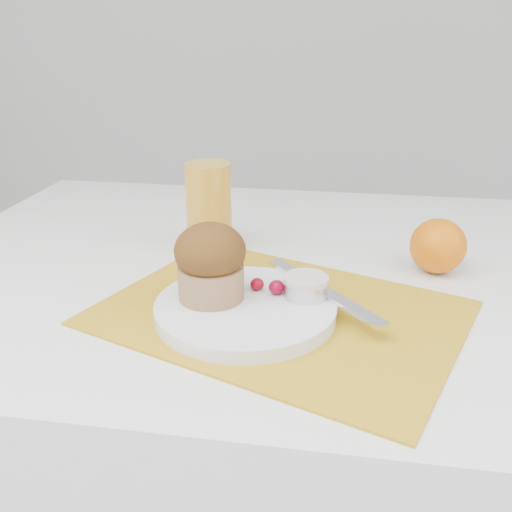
% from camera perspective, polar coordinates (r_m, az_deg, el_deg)
% --- Properties ---
extents(table, '(1.20, 0.80, 0.75)m').
position_cam_1_polar(table, '(1.06, 4.68, -19.83)').
color(table, white).
rests_on(table, ground).
extents(placemat, '(0.51, 0.44, 0.00)m').
position_cam_1_polar(placemat, '(0.71, 2.38, -5.70)').
color(placemat, gold).
rests_on(placemat, table).
extents(plate, '(0.28, 0.28, 0.02)m').
position_cam_1_polar(plate, '(0.69, -1.07, -5.34)').
color(plate, white).
rests_on(plate, placemat).
extents(ramekin, '(0.06, 0.06, 0.02)m').
position_cam_1_polar(ramekin, '(0.70, 5.01, -3.20)').
color(ramekin, silver).
rests_on(ramekin, plate).
extents(cream, '(0.07, 0.07, 0.01)m').
position_cam_1_polar(cream, '(0.70, 5.04, -2.32)').
color(cream, beige).
rests_on(cream, ramekin).
extents(raspberry_near, '(0.02, 0.02, 0.02)m').
position_cam_1_polar(raspberry_near, '(0.72, 0.11, -2.83)').
color(raspberry_near, '#5E020C').
rests_on(raspberry_near, plate).
extents(raspberry_far, '(0.02, 0.02, 0.02)m').
position_cam_1_polar(raspberry_far, '(0.71, 2.08, -3.13)').
color(raspberry_far, '#600215').
rests_on(raspberry_far, plate).
extents(butter_knife, '(0.16, 0.18, 0.01)m').
position_cam_1_polar(butter_knife, '(0.72, 6.64, -3.40)').
color(butter_knife, silver).
rests_on(butter_knife, plate).
extents(orange, '(0.08, 0.08, 0.08)m').
position_cam_1_polar(orange, '(0.85, 17.74, 0.96)').
color(orange, orange).
rests_on(orange, table).
extents(juice_glass, '(0.08, 0.08, 0.14)m').
position_cam_1_polar(juice_glass, '(0.88, -4.74, 4.77)').
color(juice_glass, gold).
rests_on(juice_glass, table).
extents(muffin, '(0.10, 0.10, 0.10)m').
position_cam_1_polar(muffin, '(0.69, -4.58, -0.58)').
color(muffin, '#A87A51').
rests_on(muffin, plate).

